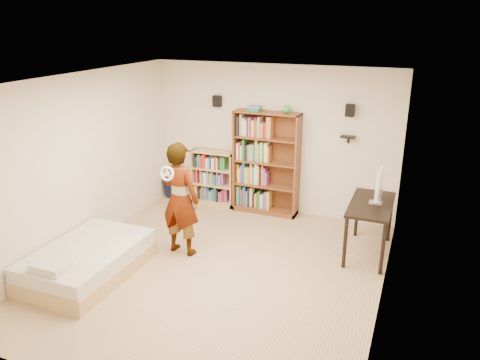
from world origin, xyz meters
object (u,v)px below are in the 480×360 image
(computer_desk, at_px, (369,229))
(daybed, at_px, (88,258))
(person, at_px, (180,199))
(low_bookshelf, at_px, (214,178))
(tall_bookshelf, at_px, (266,163))

(computer_desk, height_order, daybed, computer_desk)
(computer_desk, relative_size, person, 0.70)
(computer_desk, bearing_deg, person, -159.32)
(daybed, xyz_separation_m, person, (0.90, 1.09, 0.61))
(low_bookshelf, distance_m, person, 2.06)
(low_bookshelf, relative_size, computer_desk, 0.87)
(daybed, distance_m, person, 1.54)
(tall_bookshelf, xyz_separation_m, person, (-0.69, -1.98, -0.07))
(tall_bookshelf, height_order, person, tall_bookshelf)
(tall_bookshelf, height_order, computer_desk, tall_bookshelf)
(low_bookshelf, bearing_deg, daybed, -99.68)
(low_bookshelf, relative_size, person, 0.60)
(tall_bookshelf, xyz_separation_m, daybed, (-1.59, -3.07, -0.68))
(daybed, bearing_deg, person, 50.52)
(tall_bookshelf, bearing_deg, low_bookshelf, 179.19)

